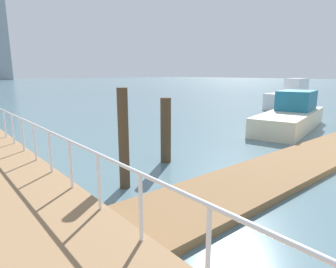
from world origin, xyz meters
TOP-DOWN VIEW (x-y plane):
  - ground_plane at (0.00, 20.00)m, footprint 300.00×300.00m
  - floating_dock at (4.37, 8.64)m, footprint 15.74×2.00m
  - boardwalk_railing at (-3.15, 9.86)m, footprint 0.06×27.75m
  - dock_piling_0 at (0.40, 11.61)m, footprint 0.34×0.34m
  - dock_piling_1 at (-1.76, 10.62)m, footprint 0.26×0.26m
  - moored_boat_1 at (17.53, 16.24)m, footprint 5.09×1.92m
  - moored_boat_2 at (9.13, 11.88)m, footprint 7.16×3.65m

SIDE VIEW (x-z plane):
  - ground_plane at x=0.00m, z-range 0.00..0.00m
  - floating_dock at x=4.37m, z-range 0.00..0.18m
  - moored_boat_2 at x=9.13m, z-range -0.28..1.65m
  - moored_boat_1 at x=17.53m, z-range -0.36..2.07m
  - dock_piling_0 at x=0.40m, z-range 0.00..2.09m
  - boardwalk_railing at x=-3.15m, z-range 0.67..1.75m
  - dock_piling_1 at x=-1.76m, z-range 0.00..2.51m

